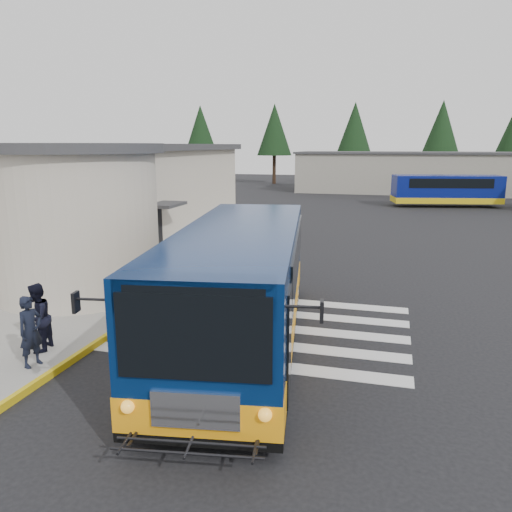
% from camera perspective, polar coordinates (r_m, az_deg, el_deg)
% --- Properties ---
extents(ground, '(140.00, 140.00, 0.00)m').
position_cam_1_polar(ground, '(14.54, 3.17, -7.12)').
color(ground, black).
rests_on(ground, ground).
extents(sidewalk, '(10.00, 34.00, 0.15)m').
position_cam_1_polar(sidewalk, '(21.58, -18.48, -1.00)').
color(sidewalk, gray).
rests_on(sidewalk, ground).
extents(curb_strip, '(0.12, 34.00, 0.16)m').
position_cam_1_polar(curb_strip, '(19.32, -6.13, -1.94)').
color(curb_strip, gold).
rests_on(curb_strip, ground).
extents(station_building, '(12.70, 18.70, 4.80)m').
position_cam_1_polar(station_building, '(24.58, -18.75, 6.47)').
color(station_building, '#BDB3A0').
rests_on(station_building, ground).
extents(crosswalk, '(8.00, 5.35, 0.01)m').
position_cam_1_polar(crosswalk, '(13.92, 0.43, -8.00)').
color(crosswalk, silver).
rests_on(crosswalk, ground).
extents(depot_building, '(26.40, 8.40, 4.20)m').
position_cam_1_polar(depot_building, '(55.56, 18.72, 9.04)').
color(depot_building, gray).
rests_on(depot_building, ground).
extents(tree_line, '(58.40, 4.40, 10.00)m').
position_cam_1_polar(tree_line, '(63.52, 18.89, 13.61)').
color(tree_line, black).
rests_on(tree_line, ground).
extents(transit_bus, '(4.72, 10.77, 2.96)m').
position_cam_1_polar(transit_bus, '(12.26, -1.86, -3.93)').
color(transit_bus, '#061E4F').
rests_on(transit_bus, ground).
extents(pedestrian_a, '(0.50, 0.65, 1.59)m').
position_cam_1_polar(pedestrian_a, '(11.99, -24.37, -7.85)').
color(pedestrian_a, black).
rests_on(pedestrian_a, sidewalk).
extents(pedestrian_b, '(0.77, 0.90, 1.63)m').
position_cam_1_polar(pedestrian_b, '(12.75, -23.74, -6.49)').
color(pedestrian_b, black).
rests_on(pedestrian_b, sidewalk).
extents(far_bus_a, '(8.71, 4.01, 2.17)m').
position_cam_1_polar(far_bus_a, '(43.40, 20.93, 7.15)').
color(far_bus_a, '#081261').
rests_on(far_bus_a, ground).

